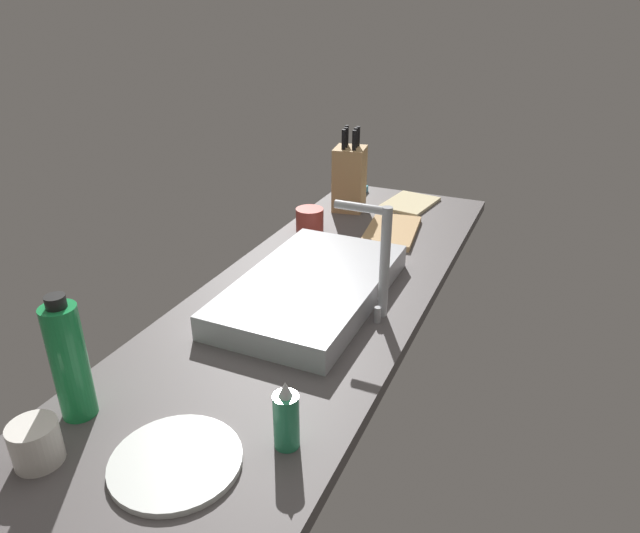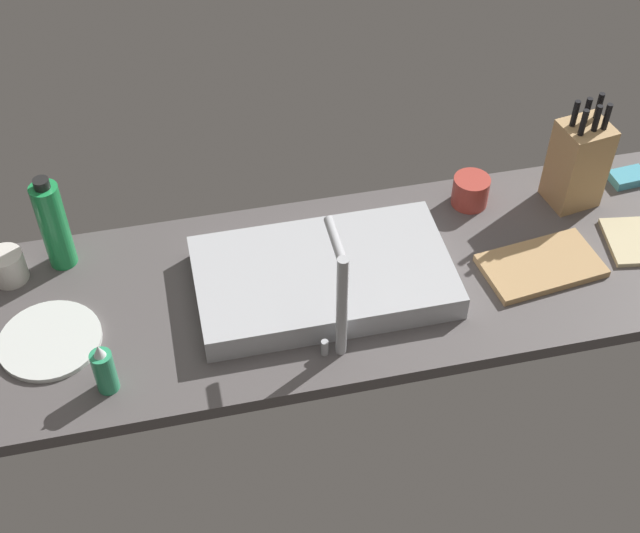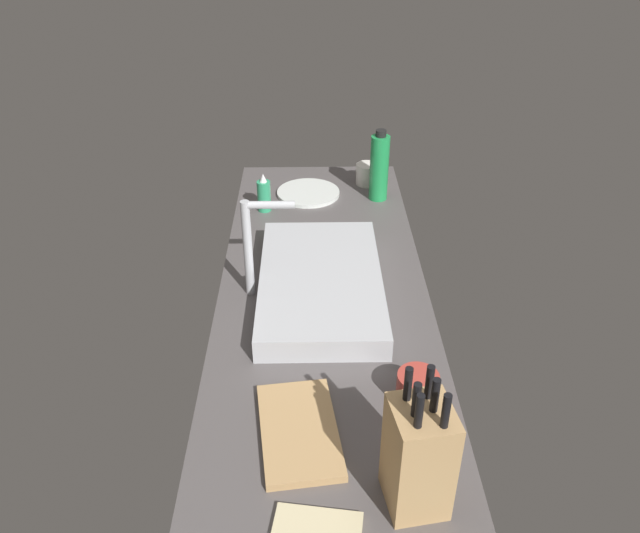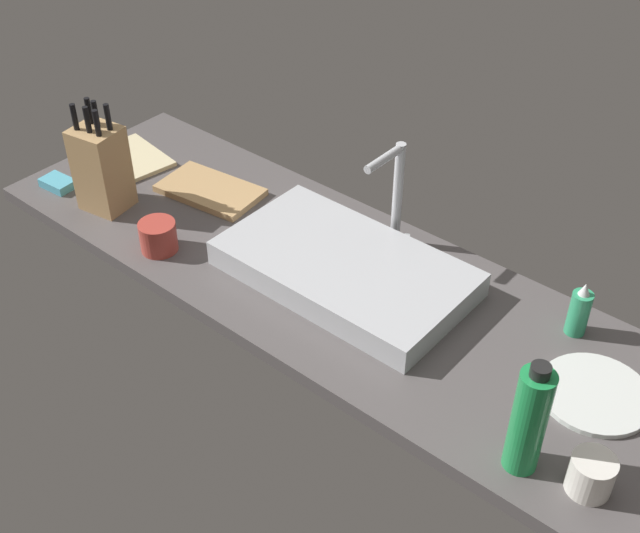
{
  "view_description": "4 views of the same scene",
  "coord_description": "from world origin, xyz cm",
  "px_view_note": "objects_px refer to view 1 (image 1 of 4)",
  "views": [
    {
      "loc": [
        120.82,
        54.69,
        74.06
      ],
      "look_at": [
        4.85,
        2.92,
        12.91
      ],
      "focal_mm": 31.92,
      "sensor_mm": 36.0,
      "label": 1
    },
    {
      "loc": [
        35.24,
        132.81,
        149.94
      ],
      "look_at": [
        6.32,
        2.01,
        11.46
      ],
      "focal_mm": 49.3,
      "sensor_mm": 36.0,
      "label": 2
    },
    {
      "loc": [
        -137.13,
        3.39,
        103.22
      ],
      "look_at": [
        4.72,
        0.97,
        12.43
      ],
      "focal_mm": 35.81,
      "sensor_mm": 36.0,
      "label": 3
    },
    {
      "loc": [
        95.35,
        -115.08,
        123.03
      ],
      "look_at": [
        2.63,
        -4.98,
        9.37
      ],
      "focal_mm": 45.63,
      "sensor_mm": 36.0,
      "label": 4
    }
  ],
  "objects_px": {
    "sink_basin": "(312,288)",
    "knife_block": "(350,178)",
    "soap_bottle": "(286,418)",
    "dish_sponge": "(358,191)",
    "faucet": "(379,253)",
    "cutting_board": "(392,231)",
    "dinner_plate": "(176,462)",
    "water_bottle": "(69,361)",
    "coffee_mug": "(36,443)",
    "dish_towel": "(410,203)",
    "ceramic_cup": "(310,220)"
  },
  "relations": [
    {
      "from": "knife_block",
      "to": "soap_bottle",
      "type": "xyz_separation_m",
      "value": [
        1.16,
        0.34,
        -0.06
      ]
    },
    {
      "from": "coffee_mug",
      "to": "ceramic_cup",
      "type": "relative_size",
      "value": 0.89
    },
    {
      "from": "faucet",
      "to": "water_bottle",
      "type": "xyz_separation_m",
      "value": [
        0.57,
        -0.38,
        -0.05
      ]
    },
    {
      "from": "water_bottle",
      "to": "coffee_mug",
      "type": "bearing_deg",
      "value": 13.65
    },
    {
      "from": "soap_bottle",
      "to": "coffee_mug",
      "type": "distance_m",
      "value": 0.41
    },
    {
      "from": "sink_basin",
      "to": "cutting_board",
      "type": "relative_size",
      "value": 2.11
    },
    {
      "from": "sink_basin",
      "to": "water_bottle",
      "type": "distance_m",
      "value": 0.62
    },
    {
      "from": "faucet",
      "to": "knife_block",
      "type": "distance_m",
      "value": 0.75
    },
    {
      "from": "knife_block",
      "to": "ceramic_cup",
      "type": "distance_m",
      "value": 0.26
    },
    {
      "from": "soap_bottle",
      "to": "water_bottle",
      "type": "xyz_separation_m",
      "value": [
        0.08,
        -0.39,
        0.06
      ]
    },
    {
      "from": "knife_block",
      "to": "faucet",
      "type": "bearing_deg",
      "value": 17.11
    },
    {
      "from": "soap_bottle",
      "to": "dinner_plate",
      "type": "height_order",
      "value": "soap_bottle"
    },
    {
      "from": "water_bottle",
      "to": "dish_towel",
      "type": "bearing_deg",
      "value": 170.14
    },
    {
      "from": "soap_bottle",
      "to": "coffee_mug",
      "type": "height_order",
      "value": "soap_bottle"
    },
    {
      "from": "dish_towel",
      "to": "coffee_mug",
      "type": "xyz_separation_m",
      "value": [
        1.49,
        -0.21,
        0.03
      ]
    },
    {
      "from": "water_bottle",
      "to": "dinner_plate",
      "type": "height_order",
      "value": "water_bottle"
    },
    {
      "from": "faucet",
      "to": "dinner_plate",
      "type": "height_order",
      "value": "faucet"
    },
    {
      "from": "soap_bottle",
      "to": "dish_towel",
      "type": "relative_size",
      "value": 0.6
    },
    {
      "from": "sink_basin",
      "to": "coffee_mug",
      "type": "height_order",
      "value": "coffee_mug"
    },
    {
      "from": "knife_block",
      "to": "coffee_mug",
      "type": "relative_size",
      "value": 3.62
    },
    {
      "from": "dish_towel",
      "to": "cutting_board",
      "type": "bearing_deg",
      "value": 4.65
    },
    {
      "from": "soap_bottle",
      "to": "dinner_plate",
      "type": "relative_size",
      "value": 0.6
    },
    {
      "from": "dinner_plate",
      "to": "soap_bottle",
      "type": "bearing_deg",
      "value": 128.41
    },
    {
      "from": "dish_towel",
      "to": "ceramic_cup",
      "type": "xyz_separation_m",
      "value": [
        0.38,
        -0.23,
        0.03
      ]
    },
    {
      "from": "cutting_board",
      "to": "knife_block",
      "type": "bearing_deg",
      "value": -127.27
    },
    {
      "from": "dinner_plate",
      "to": "knife_block",
      "type": "bearing_deg",
      "value": -171.41
    },
    {
      "from": "cutting_board",
      "to": "dinner_plate",
      "type": "bearing_deg",
      "value": -1.07
    },
    {
      "from": "soap_bottle",
      "to": "water_bottle",
      "type": "distance_m",
      "value": 0.4
    },
    {
      "from": "soap_bottle",
      "to": "dish_sponge",
      "type": "relative_size",
      "value": 1.47
    },
    {
      "from": "ceramic_cup",
      "to": "dish_towel",
      "type": "bearing_deg",
      "value": 148.98
    },
    {
      "from": "knife_block",
      "to": "cutting_board",
      "type": "xyz_separation_m",
      "value": [
        0.16,
        0.21,
        -0.11
      ]
    },
    {
      "from": "ceramic_cup",
      "to": "knife_block",
      "type": "bearing_deg",
      "value": 170.78
    },
    {
      "from": "cutting_board",
      "to": "dish_sponge",
      "type": "relative_size",
      "value": 3.01
    },
    {
      "from": "cutting_board",
      "to": "coffee_mug",
      "type": "xyz_separation_m",
      "value": [
        1.2,
        -0.23,
        0.03
      ]
    },
    {
      "from": "coffee_mug",
      "to": "faucet",
      "type": "bearing_deg",
      "value": 152.58
    },
    {
      "from": "sink_basin",
      "to": "faucet",
      "type": "bearing_deg",
      "value": 87.96
    },
    {
      "from": "coffee_mug",
      "to": "ceramic_cup",
      "type": "xyz_separation_m",
      "value": [
        -1.11,
        -0.02,
        0.0
      ]
    },
    {
      "from": "cutting_board",
      "to": "ceramic_cup",
      "type": "relative_size",
      "value": 2.99
    },
    {
      "from": "sink_basin",
      "to": "dinner_plate",
      "type": "bearing_deg",
      "value": 3.06
    },
    {
      "from": "dish_towel",
      "to": "soap_bottle",
      "type": "bearing_deg",
      "value": 6.64
    },
    {
      "from": "sink_basin",
      "to": "knife_block",
      "type": "distance_m",
      "value": 0.69
    },
    {
      "from": "cutting_board",
      "to": "water_bottle",
      "type": "relative_size",
      "value": 1.09
    },
    {
      "from": "water_bottle",
      "to": "ceramic_cup",
      "type": "bearing_deg",
      "value": 179.47
    },
    {
      "from": "knife_block",
      "to": "dish_towel",
      "type": "relative_size",
      "value": 1.33
    },
    {
      "from": "soap_bottle",
      "to": "dish_sponge",
      "type": "xyz_separation_m",
      "value": [
        -1.33,
        -0.37,
        -0.05
      ]
    },
    {
      "from": "dish_towel",
      "to": "dish_sponge",
      "type": "bearing_deg",
      "value": -100.89
    },
    {
      "from": "faucet",
      "to": "coffee_mug",
      "type": "xyz_separation_m",
      "value": [
        0.69,
        -0.36,
        -0.12
      ]
    },
    {
      "from": "faucet",
      "to": "dinner_plate",
      "type": "xyz_separation_m",
      "value": [
        0.6,
        -0.14,
        -0.16
      ]
    },
    {
      "from": "knife_block",
      "to": "dinner_plate",
      "type": "relative_size",
      "value": 1.33
    },
    {
      "from": "faucet",
      "to": "cutting_board",
      "type": "bearing_deg",
      "value": -166.52
    }
  ]
}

